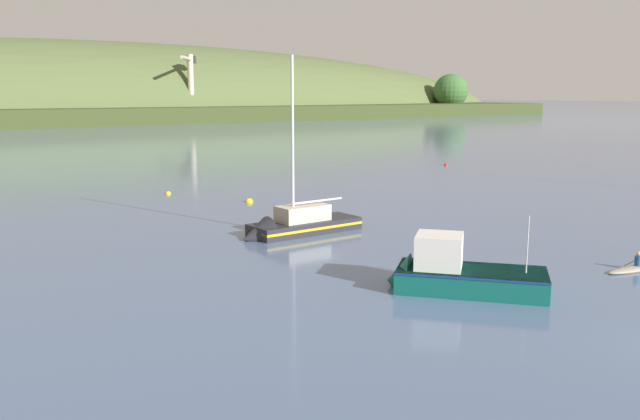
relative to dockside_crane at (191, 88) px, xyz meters
name	(u,v)px	position (x,y,z in m)	size (l,w,h in m)	color
far_shoreline_hill	(101,119)	(-17.86, 34.50, -9.74)	(483.46, 115.83, 51.07)	#35401E
dockside_crane	(191,88)	(0.00, 0.00, 0.00)	(10.17, 14.27, 20.02)	#4C4C51
sailboat_far_left	(293,229)	(-59.21, -157.23, -9.62)	(8.05, 2.88, 11.61)	#232328
fishing_boat_moored	(454,279)	(-59.40, -170.96, -9.45)	(6.47, 6.77, 4.38)	#0F564C
canoe_with_paddler	(637,268)	(-49.65, -173.42, -9.85)	(3.97, 1.59, 1.02)	gray
mooring_buoy_foreground	(446,166)	(-23.93, -133.88, -9.95)	(0.51, 0.51, 0.59)	red
mooring_buoy_off_fishing_boat	(168,194)	(-59.57, -137.41, -9.95)	(0.48, 0.48, 0.56)	yellow
mooring_buoy_far_upstream	(249,202)	(-55.83, -145.00, -9.95)	(0.64, 0.64, 0.72)	yellow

